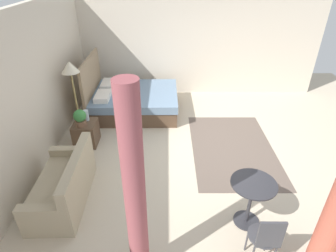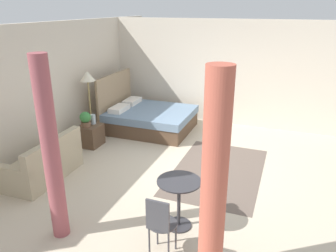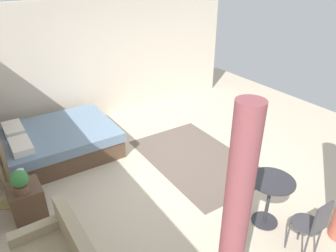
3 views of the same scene
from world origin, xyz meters
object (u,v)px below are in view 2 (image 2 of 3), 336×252
(couch, at_px, (45,164))
(balcony_table, at_px, (179,195))
(vase, at_px, (93,119))
(nightstand, at_px, (91,135))
(floor_lamp, at_px, (88,82))
(bed, at_px, (148,118))
(potted_plant, at_px, (85,119))
(cafe_chair_near_window, at_px, (160,222))

(couch, xyz_separation_m, balcony_table, (-0.44, -2.74, 0.24))
(vase, relative_size, balcony_table, 0.30)
(nightstand, distance_m, floor_lamp, 1.21)
(bed, xyz_separation_m, floor_lamp, (-1.01, 1.01, 1.05))
(bed, bearing_deg, floor_lamp, 134.96)
(floor_lamp, bearing_deg, potted_plant, -158.48)
(floor_lamp, xyz_separation_m, balcony_table, (-2.41, -3.03, -0.85))
(bed, distance_m, balcony_table, 3.98)
(potted_plant, bearing_deg, balcony_table, -124.05)
(bed, bearing_deg, cafe_chair_near_window, -153.82)
(floor_lamp, xyz_separation_m, cafe_chair_near_window, (-3.09, -3.02, -0.83))
(bed, distance_m, potted_plant, 1.75)
(nightstand, distance_m, cafe_chair_near_window, 3.90)
(potted_plant, bearing_deg, nightstand, -15.80)
(potted_plant, bearing_deg, bed, -28.52)
(bed, bearing_deg, couch, 166.46)
(bed, bearing_deg, nightstand, 150.67)
(bed, xyz_separation_m, potted_plant, (-1.50, 0.82, 0.35))
(potted_plant, relative_size, floor_lamp, 0.21)
(potted_plant, xyz_separation_m, vase, (0.22, -0.05, -0.07))
(nightstand, distance_m, balcony_table, 3.47)
(nightstand, xyz_separation_m, cafe_chair_near_window, (-2.69, -2.80, 0.29))
(couch, distance_m, balcony_table, 2.78)
(vase, relative_size, floor_lamp, 0.14)
(vase, bearing_deg, balcony_table, -127.46)
(couch, xyz_separation_m, nightstand, (1.57, 0.07, -0.03))
(balcony_table, relative_size, cafe_chair_near_window, 0.85)
(floor_lamp, bearing_deg, bed, -45.04)
(nightstand, bearing_deg, vase, -9.22)
(balcony_table, bearing_deg, potted_plant, 55.95)
(potted_plant, relative_size, cafe_chair_near_window, 0.39)
(bed, relative_size, vase, 9.43)
(couch, relative_size, nightstand, 2.97)
(vase, bearing_deg, floor_lamp, 41.55)
(bed, distance_m, cafe_chair_near_window, 4.57)
(potted_plant, xyz_separation_m, cafe_chair_near_window, (-2.59, -2.83, -0.13))
(nightstand, relative_size, floor_lamp, 0.31)
(vase, height_order, cafe_chair_near_window, cafe_chair_near_window)
(floor_lamp, relative_size, balcony_table, 2.19)
(vase, bearing_deg, cafe_chair_near_window, -135.30)
(vase, bearing_deg, couch, -178.25)
(floor_lamp, distance_m, balcony_table, 3.96)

